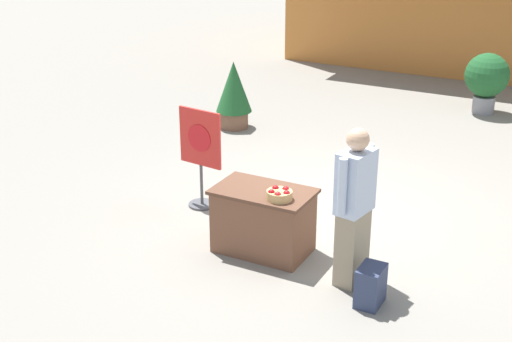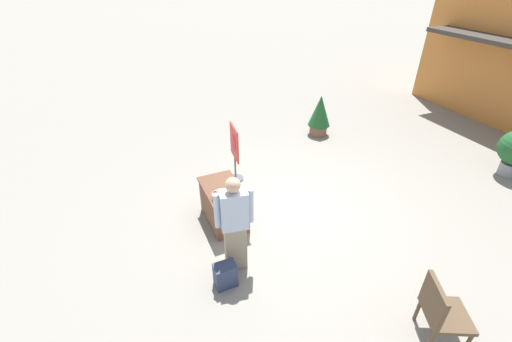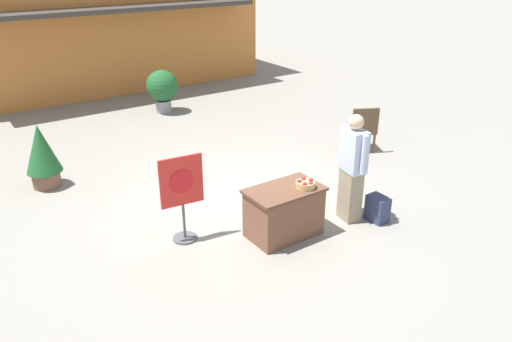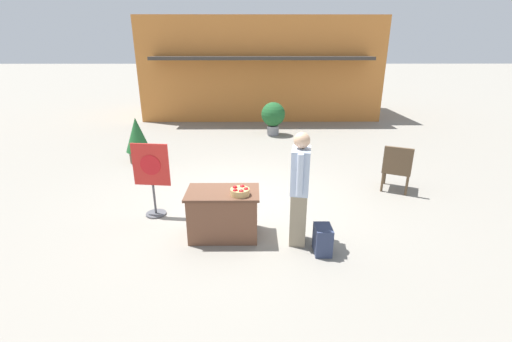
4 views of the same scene
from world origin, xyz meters
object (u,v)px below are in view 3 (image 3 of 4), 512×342
person_visitor (352,167)px  potted_plant_far_left (42,154)px  patio_chair (362,127)px  apple_basket (306,184)px  poster_board (182,194)px  potted_plant_near_left (162,87)px  backpack (377,209)px  display_table (284,212)px

person_visitor → potted_plant_far_left: bearing=-37.3°
person_visitor → patio_chair: 3.03m
apple_basket → patio_chair: 3.70m
apple_basket → person_visitor: 0.89m
person_visitor → patio_chair: person_visitor is taller
person_visitor → poster_board: person_visitor is taller
patio_chair → potted_plant_far_left: (-5.95, 2.00, 0.09)m
person_visitor → potted_plant_near_left: bearing=-80.0°
backpack → potted_plant_near_left: 7.22m
apple_basket → poster_board: bearing=150.8°
potted_plant_near_left → patio_chair: bearing=-65.2°
apple_basket → person_visitor: bearing=-3.6°
display_table → backpack: size_ratio=2.67×
potted_plant_near_left → potted_plant_far_left: 4.70m
potted_plant_near_left → potted_plant_far_left: size_ratio=0.95×
apple_basket → poster_board: 1.79m
person_visitor → backpack: bearing=147.1°
backpack → poster_board: (-2.77, 1.23, 0.53)m
backpack → patio_chair: patio_chair is taller
display_table → potted_plant_near_left: bearing=80.3°
poster_board → potted_plant_far_left: bearing=-151.4°
display_table → person_visitor: 1.28m
patio_chair → poster_board: bearing=128.9°
person_visitor → poster_board: (-2.44, 0.93, -0.15)m
potted_plant_near_left → person_visitor: bearing=-89.9°
backpack → patio_chair: size_ratio=0.43×
backpack → display_table: bearing=161.2°
display_table → person_visitor: size_ratio=0.64×
poster_board → backpack: bearing=72.5°
display_table → potted_plant_far_left: potted_plant_far_left is taller
display_table → backpack: 1.57m
apple_basket → patio_chair: (3.15, 1.92, -0.29)m
apple_basket → person_visitor: size_ratio=0.16×
display_table → potted_plant_far_left: 4.54m
display_table → poster_board: (-1.29, 0.73, 0.36)m
display_table → person_visitor: (1.15, -0.20, 0.51)m
person_visitor → poster_board: bearing=-10.9°
poster_board → patio_chair: (4.72, 1.05, -0.20)m
potted_plant_near_left → apple_basket: bearing=-97.3°
person_visitor → backpack: size_ratio=4.14×
person_visitor → backpack: 0.81m
display_table → apple_basket: bearing=-28.2°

